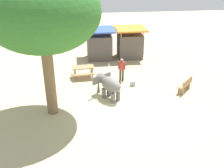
% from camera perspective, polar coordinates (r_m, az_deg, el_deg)
% --- Properties ---
extents(ground_plane, '(60.00, 60.00, 0.00)m').
position_cam_1_polar(ground_plane, '(14.71, 1.31, -5.44)').
color(ground_plane, tan).
extents(elephant, '(1.79, 1.94, 1.41)m').
position_cam_1_polar(elephant, '(15.46, -0.78, -0.05)').
color(elephant, slate).
rests_on(elephant, ground_plane).
extents(person_handler, '(0.48, 0.32, 1.62)m').
position_cam_1_polar(person_handler, '(17.72, 2.12, 3.49)').
color(person_handler, '#3F3833').
rests_on(person_handler, ground_plane).
extents(shade_tree_main, '(5.53, 5.07, 7.35)m').
position_cam_1_polar(shade_tree_main, '(12.90, -15.02, 14.79)').
color(shade_tree_main, brown).
rests_on(shade_tree_main, ground_plane).
extents(wooden_bench, '(1.26, 1.29, 0.88)m').
position_cam_1_polar(wooden_bench, '(17.06, 15.75, -0.13)').
color(wooden_bench, '#9E7A51').
rests_on(wooden_bench, ground_plane).
extents(picnic_table_near, '(1.61, 1.59, 0.78)m').
position_cam_1_polar(picnic_table_near, '(18.59, -6.31, 3.22)').
color(picnic_table_near, '#9E7A51').
rests_on(picnic_table_near, ground_plane).
extents(market_stall_blue, '(2.50, 2.50, 2.52)m').
position_cam_1_polar(market_stall_blue, '(22.06, -2.79, 8.43)').
color(market_stall_blue, '#59514C').
rests_on(market_stall_blue, ground_plane).
extents(market_stall_orange, '(2.50, 2.50, 2.52)m').
position_cam_1_polar(market_stall_orange, '(22.42, 3.92, 8.67)').
color(market_stall_orange, '#59514C').
rests_on(market_stall_orange, ground_plane).
extents(feed_bucket, '(0.36, 0.36, 0.32)m').
position_cam_1_polar(feed_bucket, '(17.37, 4.58, 0.13)').
color(feed_bucket, gray).
rests_on(feed_bucket, ground_plane).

